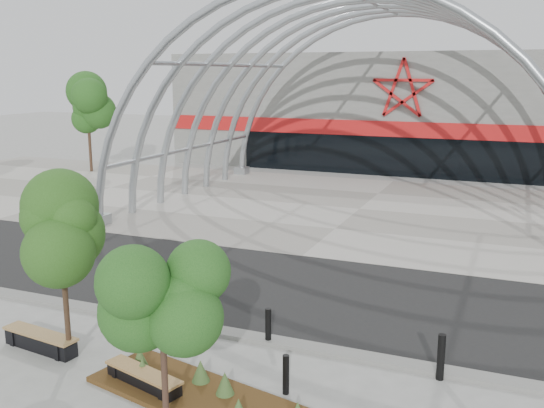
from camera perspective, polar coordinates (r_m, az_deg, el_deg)
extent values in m
plane|color=gray|center=(16.57, -5.37, -11.59)|extent=(140.00, 140.00, 0.00)
cube|color=black|center=(19.50, -0.56, -7.75)|extent=(140.00, 7.00, 0.02)
cube|color=gray|center=(30.48, 8.23, -0.48)|extent=(60.00, 17.00, 0.04)
cube|color=slate|center=(16.34, -5.79, -11.72)|extent=(60.00, 0.50, 0.12)
cube|color=slate|center=(47.49, 13.80, 8.69)|extent=(34.00, 15.00, 8.00)
cube|color=black|center=(40.43, 11.98, 4.36)|extent=(22.00, 0.25, 2.60)
cube|color=red|center=(40.23, 12.10, 6.89)|extent=(34.00, 0.30, 1.00)
torus|color=#9DA3A8|center=(23.51, 3.71, -4.28)|extent=(20.36, 0.36, 20.36)
torus|color=#9DA3A8|center=(25.80, 5.49, -2.80)|extent=(20.36, 0.36, 20.36)
torus|color=#9DA3A8|center=(28.13, 6.98, -1.57)|extent=(20.36, 0.36, 20.36)
torus|color=#9DA3A8|center=(30.49, 8.23, -0.52)|extent=(20.36, 0.36, 20.36)
torus|color=#9DA3A8|center=(32.87, 9.30, 0.38)|extent=(20.36, 0.36, 20.36)
torus|color=#9DA3A8|center=(35.26, 10.23, 1.15)|extent=(20.36, 0.36, 20.36)
torus|color=#9DA3A8|center=(37.67, 11.04, 1.82)|extent=(20.36, 0.36, 20.36)
cylinder|color=#9DA3A8|center=(28.88, 22.72, 12.12)|extent=(0.20, 15.00, 0.20)
cylinder|color=#9DA3A8|center=(32.18, -3.98, 12.93)|extent=(0.20, 15.00, 0.20)
cylinder|color=#9DA3A8|center=(33.65, -7.84, 5.17)|extent=(0.20, 15.00, 0.20)
cube|color=#9DA3A8|center=(28.14, -15.96, -1.43)|extent=(0.80, 0.80, 0.50)
cube|color=#9DA3A8|center=(40.72, -2.88, 3.17)|extent=(0.80, 0.80, 0.50)
cube|color=#3C2B0D|center=(13.18, -5.78, -18.00)|extent=(5.97, 2.97, 0.11)
cone|color=#44652E|center=(13.99, -12.09, -14.92)|extent=(0.40, 0.40, 0.50)
cone|color=#44652E|center=(13.19, -4.46, -16.44)|extent=(0.40, 0.40, 0.50)
cone|color=#44652E|center=(13.71, -6.74, -15.31)|extent=(0.40, 0.40, 0.50)
cone|color=#44652E|center=(14.48, -12.33, -13.95)|extent=(0.40, 0.40, 0.50)
cylinder|color=black|center=(15.35, -18.74, -9.99)|extent=(0.13, 0.13, 2.09)
ellipsoid|color=#244814|center=(14.76, -19.24, -3.14)|extent=(1.79, 1.79, 2.27)
cylinder|color=#321E19|center=(12.11, -10.05, -16.34)|extent=(0.12, 0.12, 1.86)
ellipsoid|color=#194617|center=(11.40, -10.37, -8.87)|extent=(1.53, 1.53, 2.02)
cube|color=black|center=(16.30, -20.93, -12.11)|extent=(2.17, 0.67, 0.36)
cube|color=black|center=(16.87, -22.72, -11.30)|extent=(0.19, 0.48, 0.43)
cube|color=black|center=(15.72, -19.03, -12.76)|extent=(0.19, 0.48, 0.43)
cube|color=olive|center=(16.20, -21.00, -11.32)|extent=(2.23, 0.75, 0.06)
cube|color=black|center=(13.86, -11.98, -16.06)|extent=(2.02, 0.90, 0.34)
cube|color=black|center=(14.37, -13.99, -14.96)|extent=(0.23, 0.46, 0.40)
cube|color=black|center=(13.35, -9.81, -17.01)|extent=(0.23, 0.46, 0.40)
cube|color=brown|center=(13.76, -12.03, -15.22)|extent=(2.09, 0.98, 0.06)
cylinder|color=black|center=(17.94, -11.94, -8.20)|extent=(0.16, 0.16, 0.99)
cylinder|color=black|center=(18.08, -11.07, -8.14)|extent=(0.14, 0.14, 0.90)
cylinder|color=black|center=(15.45, -0.36, -11.44)|extent=(0.15, 0.15, 0.94)
cylinder|color=black|center=(13.29, 1.31, -15.75)|extent=(0.14, 0.14, 0.88)
cylinder|color=black|center=(14.29, 15.62, -13.71)|extent=(0.17, 0.17, 1.07)
cylinder|color=#311E14|center=(43.31, -16.75, 5.08)|extent=(0.20, 0.20, 3.30)
ellipsoid|color=#194C15|center=(43.06, -17.00, 9.04)|extent=(3.00, 3.00, 3.60)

